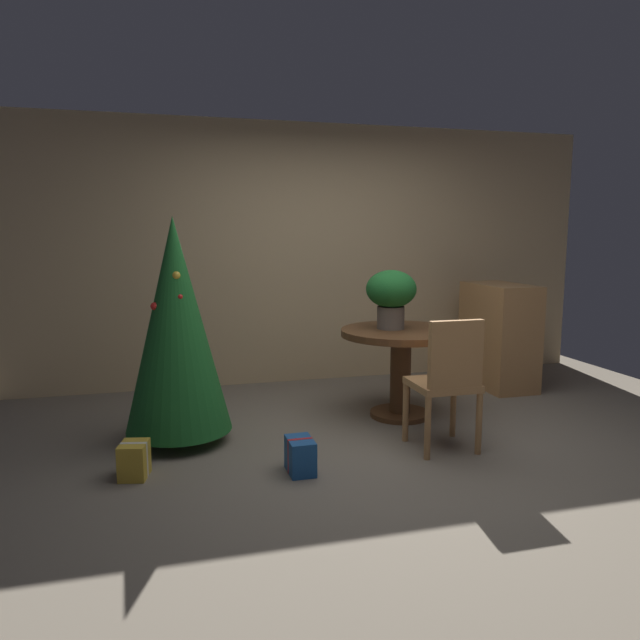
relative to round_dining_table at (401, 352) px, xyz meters
name	(u,v)px	position (x,y,z in m)	size (l,w,h in m)	color
ground_plane	(390,452)	(-0.39, -0.75, -0.55)	(6.60, 6.60, 0.00)	#756B5B
back_wall_panel	(312,255)	(-0.39, 1.45, 0.75)	(6.00, 0.10, 2.60)	tan
round_dining_table	(401,352)	(0.00, 0.00, 0.00)	(0.99, 0.99, 0.74)	brown
flower_vase	(391,293)	(-0.07, 0.06, 0.48)	(0.41, 0.41, 0.48)	#665B51
wooden_chair_near	(448,378)	(0.00, -0.83, -0.02)	(0.43, 0.42, 0.95)	#B27F4C
holiday_tree	(176,325)	(-1.80, -0.14, 0.32)	(0.76, 0.76, 1.64)	brown
gift_box_blue	(300,456)	(-1.07, -0.93, -0.44)	(0.16, 0.24, 0.22)	#1E569E
gift_box_gold	(134,460)	(-2.10, -0.73, -0.44)	(0.20, 0.24, 0.23)	gold
wooden_cabinet	(499,335)	(1.32, 0.67, -0.04)	(0.48, 0.82, 1.02)	#B27F4C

